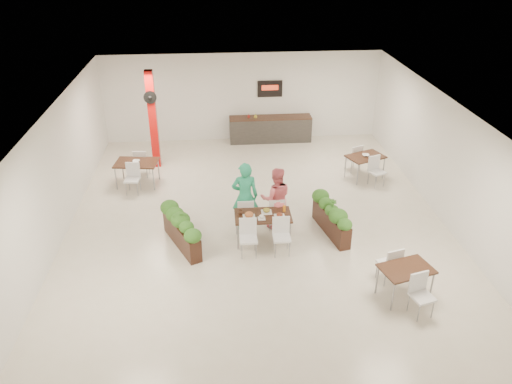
# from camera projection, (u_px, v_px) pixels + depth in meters

# --- Properties ---
(ground) EXTENTS (12.00, 12.00, 0.00)m
(ground) POSITION_uv_depth(u_px,v_px,m) (257.00, 220.00, 13.58)
(ground) COLOR beige
(ground) RESTS_ON ground
(room_shell) EXTENTS (10.10, 12.10, 3.22)m
(room_shell) POSITION_uv_depth(u_px,v_px,m) (257.00, 152.00, 12.64)
(room_shell) COLOR white
(room_shell) RESTS_ON ground
(red_column) EXTENTS (0.40, 0.41, 3.20)m
(red_column) POSITION_uv_depth(u_px,v_px,m) (153.00, 119.00, 15.92)
(red_column) COLOR #BC100C
(red_column) RESTS_ON ground
(service_counter) EXTENTS (3.00, 0.64, 2.20)m
(service_counter) POSITION_uv_depth(u_px,v_px,m) (270.00, 128.00, 18.41)
(service_counter) COLOR #2B2927
(service_counter) RESTS_ON ground
(main_table) EXTENTS (1.41, 1.63, 0.92)m
(main_table) POSITION_uv_depth(u_px,v_px,m) (263.00, 219.00, 12.38)
(main_table) COLOR black
(main_table) RESTS_ON ground
(diner_man) EXTENTS (0.69, 0.46, 1.88)m
(diner_man) POSITION_uv_depth(u_px,v_px,m) (245.00, 196.00, 12.78)
(diner_man) COLOR #25A273
(diner_man) RESTS_ON ground
(diner_woman) EXTENTS (0.83, 0.65, 1.70)m
(diner_woman) POSITION_uv_depth(u_px,v_px,m) (276.00, 198.00, 12.88)
(diner_woman) COLOR #F06A74
(diner_woman) RESTS_ON ground
(planter_left) EXTENTS (1.02, 1.76, 0.99)m
(planter_left) POSITION_uv_depth(u_px,v_px,m) (181.00, 228.00, 12.24)
(planter_left) COLOR black
(planter_left) RESTS_ON ground
(planter_right) EXTENTS (0.71, 1.82, 0.97)m
(planter_right) POSITION_uv_depth(u_px,v_px,m) (332.00, 216.00, 12.78)
(planter_right) COLOR black
(planter_right) RESTS_ON ground
(side_table_a) EXTENTS (1.36, 1.66, 0.92)m
(side_table_a) POSITION_uv_depth(u_px,v_px,m) (137.00, 166.00, 15.18)
(side_table_a) COLOR black
(side_table_a) RESTS_ON ground
(side_table_b) EXTENTS (1.33, 1.66, 0.92)m
(side_table_b) POSITION_uv_depth(u_px,v_px,m) (365.00, 160.00, 15.59)
(side_table_b) COLOR black
(side_table_b) RESTS_ON ground
(side_table_c) EXTENTS (1.22, 1.67, 0.92)m
(side_table_c) POSITION_uv_depth(u_px,v_px,m) (406.00, 273.00, 10.46)
(side_table_c) COLOR black
(side_table_c) RESTS_ON ground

